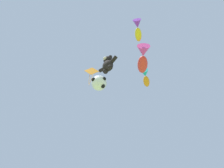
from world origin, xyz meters
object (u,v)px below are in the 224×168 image
(soccer_ball_kite, at_px, (99,83))
(diamond_kite, at_px, (92,72))
(fish_kite_goldfin, at_px, (138,29))
(fish_kite_tangerine, at_px, (146,77))
(fish_kite_crimson, at_px, (143,58))
(teddy_bear_kite, at_px, (108,64))

(soccer_ball_kite, height_order, diamond_kite, diamond_kite)
(soccer_ball_kite, distance_m, fish_kite_goldfin, 5.03)
(fish_kite_goldfin, xyz_separation_m, fish_kite_tangerine, (-2.17, 3.66, -0.03))
(soccer_ball_kite, height_order, fish_kite_goldfin, fish_kite_goldfin)
(soccer_ball_kite, distance_m, fish_kite_tangerine, 5.71)
(fish_kite_goldfin, height_order, diamond_kite, diamond_kite)
(fish_kite_tangerine, bearing_deg, fish_kite_crimson, -59.15)
(diamond_kite, bearing_deg, soccer_ball_kite, -21.67)
(fish_kite_tangerine, bearing_deg, fish_kite_goldfin, -59.32)
(fish_kite_goldfin, distance_m, fish_kite_crimson, 2.17)
(soccer_ball_kite, xyz_separation_m, fish_kite_crimson, (2.14, 2.30, 3.39))
(soccer_ball_kite, bearing_deg, fish_kite_crimson, 47.03)
(fish_kite_tangerine, bearing_deg, soccer_ball_kite, -104.18)
(teddy_bear_kite, height_order, fish_kite_tangerine, fish_kite_tangerine)
(teddy_bear_kite, height_order, diamond_kite, diamond_kite)
(fish_kite_crimson, relative_size, fish_kite_tangerine, 1.27)
(teddy_bear_kite, relative_size, fish_kite_goldfin, 1.03)
(fish_kite_goldfin, relative_size, fish_kite_crimson, 0.70)
(teddy_bear_kite, relative_size, soccer_ball_kite, 1.62)
(fish_kite_tangerine, xyz_separation_m, diamond_kite, (-3.69, -3.08, 1.47))
(diamond_kite, bearing_deg, fish_kite_crimson, 14.57)
(fish_kite_goldfin, xyz_separation_m, fish_kite_crimson, (-1.08, 1.83, -0.44))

